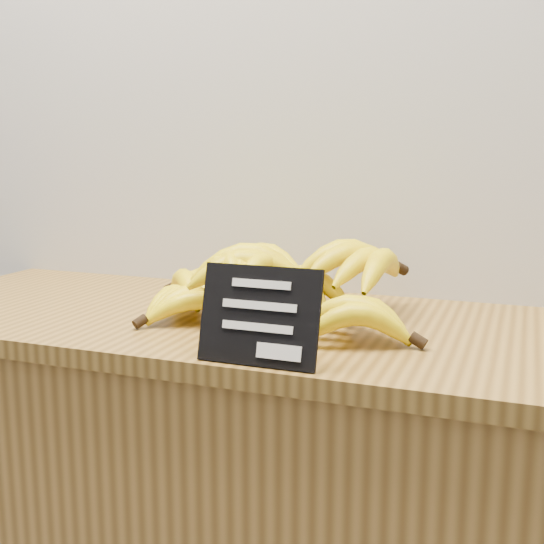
% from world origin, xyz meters
% --- Properties ---
extents(counter_top, '(1.47, 0.54, 0.03)m').
position_xyz_m(counter_top, '(-0.12, 2.75, 0.92)').
color(counter_top, olive).
rests_on(counter_top, counter).
extents(chalkboard_sign, '(0.17, 0.04, 0.13)m').
position_xyz_m(chalkboard_sign, '(-0.06, 2.51, 1.00)').
color(chalkboard_sign, black).
rests_on(chalkboard_sign, counter_top).
extents(banana_pile, '(0.53, 0.41, 0.12)m').
position_xyz_m(banana_pile, '(-0.13, 2.76, 0.99)').
color(banana_pile, yellow).
rests_on(banana_pile, counter_top).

